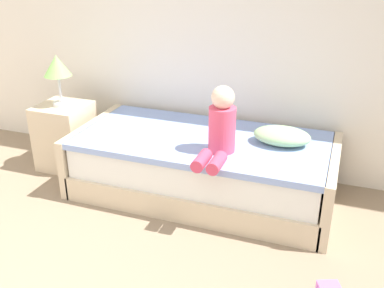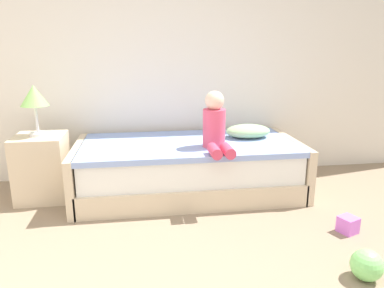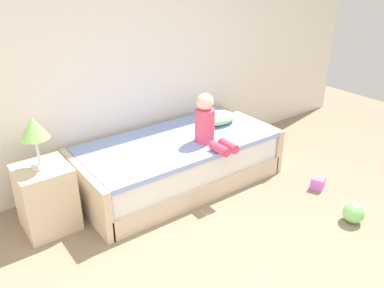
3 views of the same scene
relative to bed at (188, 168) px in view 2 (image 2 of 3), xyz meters
name	(u,v)px [view 2 (image 2 of 3)]	position (x,y,z in m)	size (l,w,h in m)	color
wall_rear	(142,39)	(-0.40, 0.60, 1.20)	(7.20, 0.10, 2.90)	silver
bed	(188,168)	(0.00, 0.00, 0.00)	(2.11, 1.00, 0.50)	beige
nightstand	(42,167)	(-1.35, 0.05, 0.05)	(0.44, 0.44, 0.60)	beige
table_lamp	(34,98)	(-1.35, 0.05, 0.69)	(0.24, 0.24, 0.45)	silver
child_figure	(215,125)	(0.21, -0.23, 0.46)	(0.20, 0.51, 0.50)	#E04C6B
pillow	(248,131)	(0.61, 0.10, 0.32)	(0.44, 0.30, 0.13)	#99CC8C
toy_ball	(367,265)	(0.89, -1.52, -0.15)	(0.19, 0.19, 0.19)	#7FD872
toy_block	(348,225)	(1.10, -0.96, -0.18)	(0.12, 0.12, 0.12)	#CC66D8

